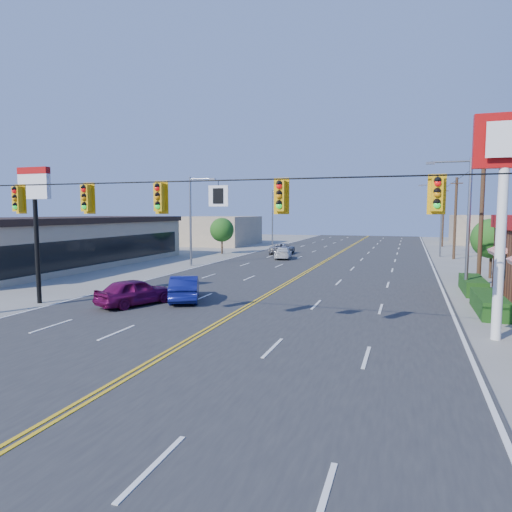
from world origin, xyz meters
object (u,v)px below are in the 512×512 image
(car_blue, at_px, (185,289))
(car_white, at_px, (283,254))
(kfc_pylon, at_px, (504,180))
(pizza_hut_sign, at_px, (35,206))
(car_magenta, at_px, (135,293))
(signal_span, at_px, (186,212))
(car_silver, at_px, (282,249))

(car_blue, height_order, car_white, car_blue)
(car_blue, bearing_deg, car_white, -112.53)
(car_white, bearing_deg, kfc_pylon, 109.25)
(car_white, bearing_deg, car_blue, 80.38)
(kfc_pylon, xyz_separation_m, pizza_hut_sign, (-22.00, 0.00, -0.86))
(pizza_hut_sign, bearing_deg, kfc_pylon, 0.00)
(car_blue, bearing_deg, car_magenta, 21.48)
(signal_span, xyz_separation_m, car_white, (-4.42, 30.16, -4.30))
(signal_span, bearing_deg, car_silver, 99.52)
(kfc_pylon, xyz_separation_m, car_silver, (-17.04, 31.29, -5.41))
(car_white, bearing_deg, car_silver, -85.22)
(car_blue, bearing_deg, signal_span, 93.75)
(kfc_pylon, bearing_deg, car_magenta, 176.75)
(signal_span, distance_m, car_silver, 36.03)
(car_blue, xyz_separation_m, car_white, (-0.75, 23.29, -0.11))
(car_white, height_order, car_silver, car_silver)
(pizza_hut_sign, xyz_separation_m, car_white, (6.46, 26.16, -4.60))
(car_silver, bearing_deg, pizza_hut_sign, 82.03)
(pizza_hut_sign, height_order, car_magenta, pizza_hut_sign)
(pizza_hut_sign, distance_m, car_magenta, 7.03)
(car_magenta, distance_m, car_white, 25.24)
(signal_span, bearing_deg, pizza_hut_sign, 159.81)
(pizza_hut_sign, height_order, car_blue, pizza_hut_sign)
(signal_span, distance_m, pizza_hut_sign, 11.60)
(pizza_hut_sign, bearing_deg, car_white, 76.14)
(car_magenta, xyz_separation_m, car_white, (1.12, 25.22, -0.12))
(car_white, bearing_deg, car_magenta, 75.99)
(kfc_pylon, distance_m, car_white, 30.92)
(car_magenta, bearing_deg, signal_span, 161.09)
(car_magenta, xyz_separation_m, car_blue, (1.87, 1.93, -0.01))
(car_magenta, distance_m, car_blue, 2.69)
(pizza_hut_sign, relative_size, car_silver, 1.50)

